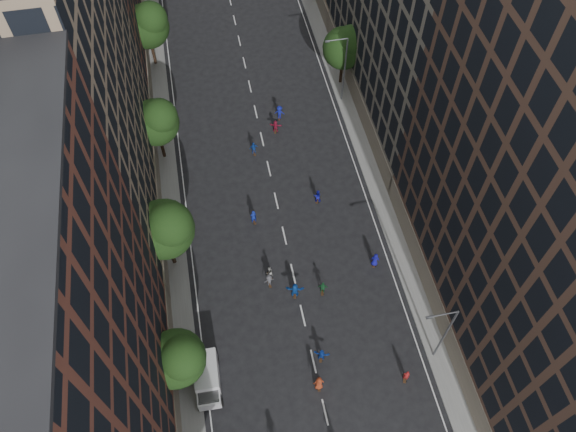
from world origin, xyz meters
name	(u,v)px	position (x,y,z in m)	size (l,w,h in m)	color
ground	(263,142)	(0.00, 40.00, 0.00)	(240.00, 240.00, 0.00)	black
sidewalk_left	(154,111)	(-12.00, 47.50, 0.07)	(4.00, 105.00, 0.15)	slate
sidewalk_right	(347,84)	(12.00, 47.50, 0.07)	(4.00, 105.00, 0.15)	slate
bldg_left_a	(24,371)	(-19.00, 11.00, 15.00)	(14.00, 22.00, 30.00)	brown
bldg_left_b	(35,79)	(-19.00, 35.00, 17.00)	(14.00, 26.00, 34.00)	#846E56
tree_left_1	(178,358)	(-11.02, 13.86, 5.55)	(4.80, 4.80, 8.21)	black
tree_left_2	(166,228)	(-10.99, 25.83, 6.36)	(5.60, 5.60, 9.45)	black
tree_left_3	(157,121)	(-11.02, 39.85, 5.82)	(5.00, 5.00, 8.58)	black
tree_left_4	(148,24)	(-11.00, 55.84, 6.10)	(5.40, 5.40, 9.08)	black
tree_right_a	(346,46)	(11.38, 47.85, 5.63)	(5.00, 5.00, 8.39)	black
streetlamp_near	(444,332)	(10.37, 12.00, 5.17)	(2.64, 0.22, 9.06)	#595B60
streetlamp_far	(343,66)	(10.37, 45.00, 5.17)	(2.64, 0.22, 9.06)	#595B60
cargo_van	(207,378)	(-9.30, 13.34, 1.28)	(2.26, 4.63, 2.43)	silver
skater_5	(321,355)	(0.74, 13.65, 0.78)	(1.44, 0.46, 1.55)	#153DAA
skater_6	(319,383)	(-0.07, 11.21, 0.96)	(0.94, 0.61, 1.92)	maroon
skater_7	(406,376)	(7.45, 10.45, 0.79)	(0.57, 0.38, 1.58)	maroon
skater_8	(269,272)	(-2.32, 22.66, 0.76)	(0.74, 0.58, 1.53)	#B0B1AD
skater_9	(269,280)	(-2.48, 21.80, 0.78)	(1.01, 0.58, 1.56)	#48474D
skater_10	(323,288)	(2.35, 20.01, 0.83)	(0.97, 0.41, 1.66)	#1A582C
skater_11	(295,290)	(-0.30, 20.22, 0.94)	(1.75, 0.56, 1.89)	#154CAC
skater_12	(375,260)	(8.03, 21.98, 0.85)	(0.84, 0.54, 1.71)	#12118F
skater_13	(253,217)	(-2.78, 29.29, 0.91)	(0.66, 0.43, 1.81)	#13259B
skater_14	(317,196)	(4.26, 30.65, 0.82)	(0.79, 0.62, 1.63)	#1516AE
skater_15	(280,113)	(2.62, 43.39, 0.90)	(1.17, 0.67, 1.80)	#111990
skater_16	(254,148)	(-1.24, 38.52, 0.84)	(0.98, 0.41, 1.68)	#133B9A
skater_17	(276,127)	(1.76, 41.39, 0.79)	(1.47, 0.47, 1.58)	#A71B3B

